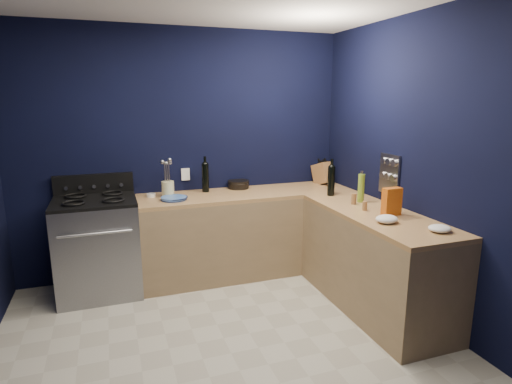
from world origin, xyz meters
name	(u,v)px	position (x,y,z in m)	size (l,w,h in m)	color
floor	(231,355)	(0.00, 0.00, -0.01)	(3.50, 3.50, 0.02)	#ABA696
wall_back	(184,154)	(0.00, 1.76, 1.30)	(3.50, 0.02, 2.60)	black
wall_right	(434,171)	(1.76, 0.00, 1.30)	(0.02, 3.50, 2.60)	black
wall_front	(385,298)	(0.00, -1.76, 1.30)	(3.50, 0.02, 2.60)	black
cab_back	(247,234)	(0.60, 1.44, 0.43)	(2.30, 0.63, 0.86)	#8B704E
top_back	(247,194)	(0.60, 1.44, 0.88)	(2.30, 0.63, 0.04)	brown
cab_right	(374,262)	(1.44, 0.29, 0.43)	(0.63, 1.67, 0.86)	#8B704E
top_right	(377,215)	(1.44, 0.29, 0.88)	(0.63, 1.67, 0.04)	brown
gas_range	(98,248)	(-0.93, 1.42, 0.46)	(0.76, 0.66, 0.92)	gray
oven_door	(98,261)	(-0.93, 1.10, 0.45)	(0.59, 0.02, 0.42)	black
cooktop	(94,201)	(-0.93, 1.42, 0.94)	(0.76, 0.66, 0.03)	black
backguard	(94,184)	(-0.93, 1.72, 1.04)	(0.76, 0.06, 0.20)	black
spice_panel	(389,174)	(1.74, 0.55, 1.18)	(0.02, 0.28, 0.38)	gray
wall_outlet	(185,174)	(0.00, 1.74, 1.08)	(0.09, 0.02, 0.13)	white
plate_stack	(174,198)	(-0.19, 1.35, 0.92)	(0.25, 0.25, 0.03)	#3352AD
ramekin	(151,195)	(-0.39, 1.56, 0.92)	(0.09, 0.09, 0.03)	white
utensil_crock	(168,189)	(-0.22, 1.52, 0.98)	(0.13, 0.13, 0.16)	beige
wine_bottle_back	(205,178)	(0.19, 1.61, 1.05)	(0.07, 0.07, 0.30)	black
lemon_basket	(238,184)	(0.57, 1.66, 0.94)	(0.23, 0.23, 0.09)	black
knife_block	(322,174)	(1.58, 1.58, 1.02)	(0.13, 0.22, 0.24)	brown
wine_bottle_right	(331,181)	(1.37, 1.01, 1.05)	(0.07, 0.07, 0.30)	black
oil_bottle	(361,188)	(1.51, 0.67, 1.04)	(0.06, 0.06, 0.27)	olive
spice_jar_near	(354,199)	(1.40, 0.61, 0.95)	(0.05, 0.05, 0.10)	olive
spice_jar_far	(365,206)	(1.37, 0.39, 0.94)	(0.04, 0.04, 0.08)	olive
crouton_bag	(392,202)	(1.50, 0.18, 1.02)	(0.16, 0.08, 0.24)	#A82507
towel_front	(387,219)	(1.32, 0.00, 0.93)	(0.18, 0.16, 0.06)	white
towel_end	(440,228)	(1.56, -0.33, 0.93)	(0.17, 0.16, 0.05)	white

